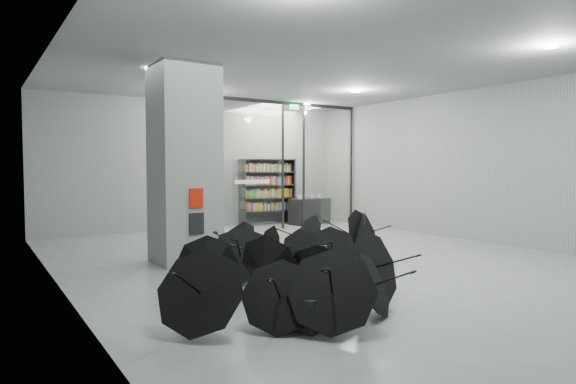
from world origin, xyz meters
TOP-DOWN VIEW (x-y plane):
  - room at (0.00, 0.00)m, footprint 14.00×14.02m
  - column at (-2.50, 2.00)m, footprint 1.20×1.20m
  - fire_cabinet at (-2.50, 1.38)m, footprint 0.28×0.04m
  - info_panel at (-2.50, 1.38)m, footprint 0.30×0.03m
  - exit_sign at (2.40, 5.30)m, footprint 0.30×0.06m
  - glass_partition at (2.39, 5.50)m, footprint 5.06×0.08m
  - bench at (-2.42, -2.55)m, footprint 1.39×0.98m
  - bookshelf at (2.29, 6.75)m, footprint 2.04×0.55m
  - shop_counter at (3.52, 6.03)m, footprint 1.51×0.74m
  - umbrella_cluster at (-1.72, -1.10)m, footprint 6.03×4.72m

SIDE VIEW (x-z plane):
  - bench at x=-2.42m, z-range 0.00..0.41m
  - umbrella_cluster at x=-1.72m, z-range -0.34..0.97m
  - shop_counter at x=3.52m, z-range 0.00..0.87m
  - info_panel at x=-2.50m, z-range 0.64..1.06m
  - bookshelf at x=2.29m, z-range 0.00..2.22m
  - fire_cabinet at x=-2.50m, z-range 1.16..1.54m
  - column at x=-2.50m, z-range 0.00..4.00m
  - glass_partition at x=2.39m, z-range 0.18..4.18m
  - room at x=0.00m, z-range 0.84..4.85m
  - exit_sign at x=2.40m, z-range 3.74..3.90m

